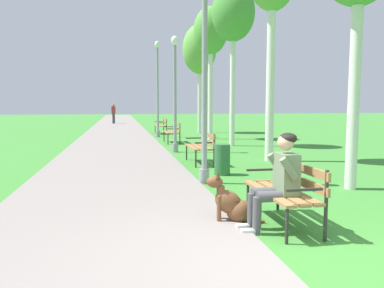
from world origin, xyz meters
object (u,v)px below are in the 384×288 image
park_bench_far (173,131)px  litter_bin (222,160)px  birch_tree_fifth (211,33)px  park_bench_mid (202,145)px  park_bench_near (286,187)px  birch_tree_sixth (199,50)px  person_seated_on_near_bench (278,178)px  birch_tree_fourth (233,15)px  pedestrian_distant (114,114)px  dog_brown (232,204)px  lamp_post_near (205,75)px  park_bench_furthest (162,124)px  lamp_post_mid (175,93)px  lamp_post_far (158,88)px

park_bench_far → litter_bin: (0.10, -7.47, -0.16)m
birch_tree_fifth → park_bench_mid: bearing=-105.1°
park_bench_near → park_bench_mid: size_ratio=1.00×
park_bench_near → birch_tree_sixth: bearing=82.2°
birch_tree_sixth → litter_bin: birch_tree_sixth is taller
person_seated_on_near_bench → birch_tree_fourth: (2.30, 9.81, 4.24)m
park_bench_mid → birch_tree_fourth: birch_tree_fourth is taller
park_bench_far → pedestrian_distant: bearing=99.3°
birch_tree_fourth → litter_bin: (-1.98, -5.89, -4.57)m
park_bench_near → birch_tree_fifth: (1.96, 12.68, 4.30)m
park_bench_mid → dog_brown: (-0.71, -5.29, -0.25)m
park_bench_near → lamp_post_near: lamp_post_near is taller
park_bench_furthest → person_seated_on_near_bench: size_ratio=1.20×
person_seated_on_near_bench → lamp_post_near: (-0.28, 3.06, 1.50)m
park_bench_near → pedestrian_distant: pedestrian_distant is taller
lamp_post_near → birch_tree_fifth: 10.46m
park_bench_furthest → birch_tree_sixth: birch_tree_sixth is taller
park_bench_near → park_bench_furthest: same height
park_bench_near → park_bench_far: 11.20m
park_bench_mid → person_seated_on_near_bench: size_ratio=1.20×
dog_brown → birch_tree_fifth: (2.65, 12.47, 4.55)m
dog_brown → lamp_post_near: size_ratio=0.19×
park_bench_near → park_bench_far: same height
person_seated_on_near_bench → lamp_post_mid: bearing=90.9°
park_bench_near → dog_brown: (-0.69, 0.21, -0.25)m
person_seated_on_near_bench → birch_tree_fifth: birch_tree_fifth is taller
park_bench_near → lamp_post_near: 3.35m
park_bench_near → pedestrian_distant: 27.57m
park_bench_far → birch_tree_fourth: size_ratio=0.25×
park_bench_far → lamp_post_far: (-0.34, 2.91, 1.87)m
dog_brown → birch_tree_fifth: birch_tree_fifth is taller
park_bench_far → park_bench_furthest: (0.08, 5.06, 0.00)m
park_bench_furthest → lamp_post_far: size_ratio=0.33×
litter_bin → pedestrian_distant: 23.88m
park_bench_mid → birch_tree_fifth: (1.94, 7.19, 4.30)m
lamp_post_mid → park_bench_near: bearing=-87.6°
park_bench_mid → lamp_post_far: lamp_post_far is taller
person_seated_on_near_bench → birch_tree_fifth: size_ratio=0.21×
park_bench_furthest → birch_tree_fourth: size_ratio=0.25×
lamp_post_near → pedestrian_distant: bearing=95.0°
birch_tree_sixth → pedestrian_distant: bearing=114.6°
park_bench_far → litter_bin: size_ratio=2.14×
lamp_post_mid → pedestrian_distant: (-2.29, 19.38, -1.14)m
park_bench_far → pedestrian_distant: size_ratio=0.91×
park_bench_mid → birch_tree_fifth: bearing=74.9°
park_bench_mid → lamp_post_near: bearing=-100.9°
pedestrian_distant → litter_bin: bearing=-83.4°
lamp_post_far → birch_tree_fourth: bearing=-61.6°
park_bench_furthest → pedestrian_distant: bearing=103.7°
lamp_post_near → park_bench_far: bearing=86.5°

